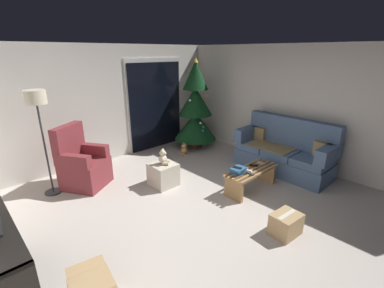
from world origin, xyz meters
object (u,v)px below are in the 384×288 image
(coffee_table, at_px, (251,176))
(floor_lamp, at_px, (37,108))
(couch, at_px, (284,152))
(teddy_bear_cream, at_px, (163,158))
(cardboard_box_taped_mid_floor, at_px, (286,224))
(cell_phone, at_px, (237,168))
(book_stack, at_px, (238,170))
(remote_graphite, at_px, (250,174))
(remote_black, at_px, (254,165))
(remote_silver, at_px, (261,163))
(remote_white, at_px, (248,170))
(armchair, at_px, (82,165))
(teddy_bear_honey_by_tree, at_px, (184,149))
(christmas_tree, at_px, (195,110))
(ottoman, at_px, (163,174))

(coffee_table, distance_m, floor_lamp, 3.70)
(couch, bearing_deg, teddy_bear_cream, 152.08)
(teddy_bear_cream, height_order, cardboard_box_taped_mid_floor, teddy_bear_cream)
(cell_phone, relative_size, floor_lamp, 0.08)
(book_stack, relative_size, cell_phone, 1.89)
(remote_graphite, height_order, remote_black, same)
(coffee_table, bearing_deg, cardboard_box_taped_mid_floor, -123.60)
(remote_silver, xyz_separation_m, teddy_bear_cream, (-1.36, 1.16, 0.14))
(teddy_bear_cream, bearing_deg, cell_phone, -57.85)
(coffee_table, height_order, remote_white, remote_white)
(couch, relative_size, remote_graphite, 12.49)
(book_stack, relative_size, armchair, 0.24)
(remote_graphite, height_order, cardboard_box_taped_mid_floor, remote_graphite)
(remote_graphite, xyz_separation_m, teddy_bear_cream, (-0.84, 1.29, 0.14))
(teddy_bear_cream, bearing_deg, cardboard_box_taped_mid_floor, -81.67)
(teddy_bear_cream, xyz_separation_m, teddy_bear_honey_by_tree, (1.30, 0.91, -0.42))
(floor_lamp, bearing_deg, remote_graphite, -44.61)
(book_stack, relative_size, christmas_tree, 0.12)
(cell_phone, xyz_separation_m, armchair, (-1.78, 2.12, -0.10))
(remote_black, distance_m, teddy_bear_cream, 1.63)
(coffee_table, height_order, ottoman, ottoman)
(coffee_table, relative_size, cell_phone, 7.64)
(teddy_bear_honey_by_tree, bearing_deg, remote_silver, -88.40)
(remote_black, height_order, ottoman, ottoman)
(couch, bearing_deg, cardboard_box_taped_mid_floor, -150.09)
(cardboard_box_taped_mid_floor, bearing_deg, remote_silver, 46.28)
(remote_graphite, xyz_separation_m, remote_white, (0.07, 0.10, 0.00))
(floor_lamp, bearing_deg, cardboard_box_taped_mid_floor, -60.16)
(cardboard_box_taped_mid_floor, bearing_deg, floor_lamp, 119.84)
(remote_graphite, height_order, armchair, armchair)
(remote_silver, bearing_deg, coffee_table, -179.65)
(remote_white, height_order, floor_lamp, floor_lamp)
(floor_lamp, relative_size, cardboard_box_taped_mid_floor, 4.32)
(cell_phone, bearing_deg, book_stack, -45.31)
(teddy_bear_honey_by_tree, bearing_deg, floor_lamp, 176.10)
(book_stack, distance_m, teddy_bear_honey_by_tree, 2.15)
(remote_silver, bearing_deg, ottoman, 134.13)
(armchair, xyz_separation_m, teddy_bear_honey_by_tree, (2.37, -0.09, -0.28))
(remote_silver, relative_size, cell_phone, 1.08)
(couch, distance_m, cardboard_box_taped_mid_floor, 2.17)
(remote_silver, distance_m, cell_phone, 0.66)
(couch, bearing_deg, floor_lamp, 149.05)
(remote_silver, distance_m, teddy_bear_cream, 1.79)
(remote_black, bearing_deg, coffee_table, -15.11)
(christmas_tree, distance_m, armchair, 3.01)
(remote_silver, relative_size, remote_graphite, 1.00)
(armchair, height_order, teddy_bear_cream, armchair)
(teddy_bear_honey_by_tree, bearing_deg, christmas_tree, 20.22)
(remote_silver, distance_m, cardboard_box_taped_mid_floor, 1.51)
(couch, relative_size, teddy_bear_honey_by_tree, 6.83)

